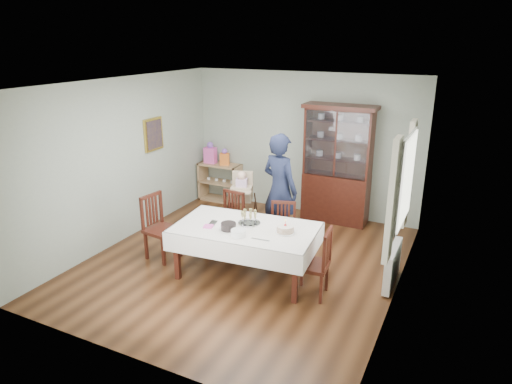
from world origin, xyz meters
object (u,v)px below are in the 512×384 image
Objects in this scene: china_cabinet at (337,163)px; sideboard at (220,182)px; chair_far_left at (229,232)px; chair_far_right at (282,243)px; champagne_tray at (249,220)px; dining_table at (246,251)px; gift_bag_orange at (225,158)px; gift_bag_pink at (210,154)px; birthday_cake at (285,229)px; woman at (280,189)px; chair_end_left at (162,240)px; high_chair at (242,208)px; chair_end_right at (313,276)px.

sideboard is at bearing 179.51° from china_cabinet.
chair_far_left reaches higher than chair_far_right.
chair_far_left is at bearing 139.45° from champagne_tray.
chair_far_right is at bearing 66.07° from champagne_tray.
gift_bag_orange is at bearing 125.01° from dining_table.
sideboard is 0.63m from gift_bag_pink.
china_cabinet is at bearing 90.81° from birthday_cake.
woman is at bearing -35.11° from sideboard.
dining_table is at bearing -50.30° from gift_bag_pink.
chair_far_left is at bearing 153.14° from birthday_cake.
champagne_tray is at bearing 93.29° from dining_table.
dining_table is at bearing -40.70° from chair_far_left.
chair_far_left is at bearing -36.28° from chair_end_left.
birthday_cake is at bearing -46.62° from gift_bag_orange.
high_chair is (-0.13, 0.73, 0.15)m from chair_far_left.
dining_table is 2.32× the size of sideboard.
woman is at bearing -30.95° from high_chair.
high_chair is at bearing -46.25° from sideboard.
gift_bag_orange is (-1.15, 1.91, 0.68)m from chair_far_left.
dining_table is 0.72m from birthday_cake.
chair_far_left is at bearing 134.05° from dining_table.
chair_end_left is (-0.76, -0.77, 0.02)m from chair_far_left.
sideboard is 1.66m from high_chair.
dining_table is 0.96× the size of china_cabinet.
chair_end_right is 2.40m from high_chair.
gift_bag_orange is (-1.82, 2.48, 0.13)m from champagne_tray.
chair_end_right is 2.14× the size of gift_bag_pink.
chair_end_right is (0.79, -0.81, 0.02)m from chair_far_right.
chair_far_left is at bearing -52.05° from gift_bag_pink.
chair_far_left is at bearing -58.94° from gift_bag_orange.
dining_table is 3.44m from gift_bag_pink.
gift_bag_pink is 0.34m from gift_bag_orange.
chair_end_left is 2.48m from chair_end_right.
birthday_cake reaches higher than chair_far_left.
chair_far_right is 0.48× the size of woman.
sideboard is 3.20m from champagne_tray.
high_chair is 1.98m from birthday_cake.
chair_end_left reaches higher than chair_far_left.
dining_table is 7.60× the size of birthday_cake.
chair_end_right reaches higher than sideboard.
gift_bag_pink is (-1.49, 1.91, 0.72)m from chair_far_left.
high_chair reaches higher than champagne_tray.
gift_bag_orange is (0.34, 0.00, -0.05)m from gift_bag_pink.
dining_table is 0.98m from chair_far_left.
champagne_tray is 0.72× the size of gift_bag_pink.
chair_far_left is at bearing 59.17° from woman.
china_cabinet is 1.16× the size of woman.
champagne_tray is (-0.27, -0.60, 0.55)m from chair_far_right.
champagne_tray reaches higher than birthday_cake.
champagne_tray is at bearing 109.29° from woman.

